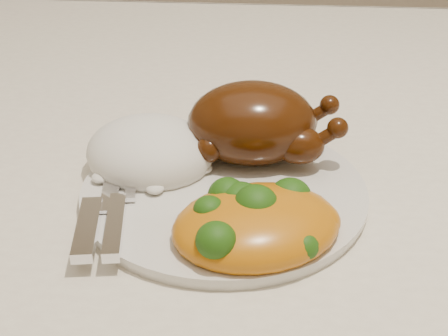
{
  "coord_description": "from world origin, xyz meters",
  "views": [
    {
      "loc": [
        -0.09,
        -0.59,
        1.08
      ],
      "look_at": [
        -0.12,
        -0.12,
        0.8
      ],
      "focal_mm": 50.0,
      "sensor_mm": 36.0,
      "label": 1
    }
  ],
  "objects": [
    {
      "name": "cutlery",
      "position": [
        -0.22,
        -0.17,
        0.78
      ],
      "size": [
        0.05,
        0.19,
        0.01
      ],
      "rotation": [
        0.0,
        0.0,
        0.15
      ],
      "color": "silver",
      "rests_on": "dinner_plate"
    },
    {
      "name": "mac_and_cheese",
      "position": [
        -0.09,
        -0.19,
        0.79
      ],
      "size": [
        0.16,
        0.15,
        0.06
      ],
      "rotation": [
        0.0,
        0.0,
        0.37
      ],
      "color": "#C46C0C",
      "rests_on": "dinner_plate"
    },
    {
      "name": "tablecloth",
      "position": [
        0.0,
        0.0,
        0.74
      ],
      "size": [
        1.73,
        1.03,
        0.18
      ],
      "color": "#F1E7CF",
      "rests_on": "dining_table"
    },
    {
      "name": "dinner_plate",
      "position": [
        -0.12,
        -0.12,
        0.77
      ],
      "size": [
        0.31,
        0.31,
        0.01
      ],
      "primitive_type": "cylinder",
      "rotation": [
        0.0,
        0.0,
        0.28
      ],
      "color": "silver",
      "rests_on": "tablecloth"
    },
    {
      "name": "dining_table",
      "position": [
        0.0,
        0.0,
        0.67
      ],
      "size": [
        1.6,
        0.9,
        0.76
      ],
      "color": "brown",
      "rests_on": "floor"
    },
    {
      "name": "rice_mound",
      "position": [
        -0.2,
        -0.08,
        0.79
      ],
      "size": [
        0.15,
        0.14,
        0.06
      ],
      "rotation": [
        0.0,
        0.0,
        -0.27
      ],
      "color": "white",
      "rests_on": "dinner_plate"
    },
    {
      "name": "roast_chicken",
      "position": [
        -0.1,
        -0.06,
        0.82
      ],
      "size": [
        0.15,
        0.1,
        0.08
      ],
      "rotation": [
        0.0,
        0.0,
        0.08
      ],
      "color": "#401A06",
      "rests_on": "dinner_plate"
    }
  ]
}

